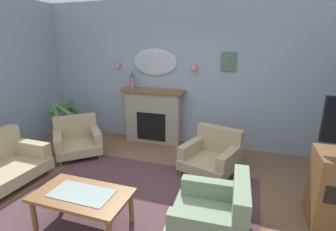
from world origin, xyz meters
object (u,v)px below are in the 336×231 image
at_px(wall_mirror, 155,62).
at_px(wall_sconce_right, 194,66).
at_px(framed_picture, 229,62).
at_px(armchair_by_coffee_table, 216,212).
at_px(mantel_vase_centre, 132,79).
at_px(coffee_table, 82,198).
at_px(fireplace, 153,116).
at_px(armchair_in_corner, 212,154).
at_px(potted_plant_tall_palm, 65,118).
at_px(wall_sconce_left, 118,64).
at_px(armchair_beside_couch, 77,139).

distance_m(wall_mirror, wall_sconce_right, 0.85).
distance_m(framed_picture, armchair_by_coffee_table, 2.94).
distance_m(mantel_vase_centre, coffee_table, 2.96).
relative_size(fireplace, framed_picture, 3.78).
xyz_separation_m(fireplace, armchair_in_corner, (1.43, -0.92, -0.27)).
height_order(framed_picture, potted_plant_tall_palm, framed_picture).
height_order(wall_sconce_right, coffee_table, wall_sconce_right).
distance_m(wall_sconce_right, potted_plant_tall_palm, 3.04).
relative_size(mantel_vase_centre, wall_sconce_right, 2.85).
xyz_separation_m(wall_mirror, coffee_table, (0.22, -2.89, -1.33)).
relative_size(fireplace, armchair_by_coffee_table, 1.58).
relative_size(mantel_vase_centre, wall_mirror, 0.42).
relative_size(mantel_vase_centre, wall_sconce_left, 2.85).
xyz_separation_m(coffee_table, armchair_by_coffee_table, (1.47, 0.34, -0.08)).
xyz_separation_m(fireplace, wall_mirror, (0.00, 0.14, 1.14)).
distance_m(mantel_vase_centre, potted_plant_tall_palm, 1.75).
height_order(mantel_vase_centre, coffee_table, mantel_vase_centre).
distance_m(coffee_table, armchair_in_corner, 2.19).
height_order(mantel_vase_centre, wall_sconce_left, wall_sconce_left).
xyz_separation_m(mantel_vase_centre, wall_mirror, (0.45, 0.17, 0.35)).
xyz_separation_m(wall_sconce_right, framed_picture, (0.65, 0.06, 0.09)).
xyz_separation_m(coffee_table, armchair_beside_couch, (-1.39, 1.69, -0.08)).
height_order(wall_sconce_left, wall_sconce_right, same).
bearing_deg(wall_sconce_left, fireplace, -6.16).
xyz_separation_m(fireplace, armchair_by_coffee_table, (1.70, -2.40, -0.27)).
distance_m(fireplace, framed_picture, 1.91).
bearing_deg(armchair_beside_couch, wall_sconce_right, 29.69).
height_order(fireplace, armchair_by_coffee_table, fireplace).
relative_size(armchair_by_coffee_table, armchair_in_corner, 0.84).
distance_m(wall_sconce_left, armchair_by_coffee_table, 3.81).
xyz_separation_m(armchair_in_corner, potted_plant_tall_palm, (-3.32, 0.39, 0.20)).
bearing_deg(coffee_table, armchair_by_coffee_table, 13.17).
height_order(wall_sconce_left, potted_plant_tall_palm, wall_sconce_left).
distance_m(armchair_by_coffee_table, armchair_in_corner, 1.51).
bearing_deg(wall_mirror, wall_sconce_left, -176.63).
xyz_separation_m(wall_mirror, armchair_beside_couch, (-1.17, -1.20, -1.40)).
relative_size(framed_picture, coffee_table, 0.33).
bearing_deg(armchair_beside_couch, wall_mirror, 45.79).
bearing_deg(framed_picture, wall_sconce_left, -178.54).
bearing_deg(framed_picture, coffee_table, -113.78).
relative_size(coffee_table, armchair_in_corner, 1.07).
relative_size(armchair_by_coffee_table, potted_plant_tall_palm, 0.86).
relative_size(wall_sconce_right, framed_picture, 0.39).
bearing_deg(armchair_in_corner, mantel_vase_centre, 154.68).
height_order(framed_picture, armchair_beside_couch, framed_picture).
xyz_separation_m(coffee_table, potted_plant_tall_palm, (-2.12, 2.22, 0.12)).
relative_size(fireplace, mantel_vase_centre, 3.41).
bearing_deg(armchair_beside_couch, framed_picture, 24.40).
relative_size(mantel_vase_centre, coffee_table, 0.36).
distance_m(fireplace, armchair_by_coffee_table, 2.95).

